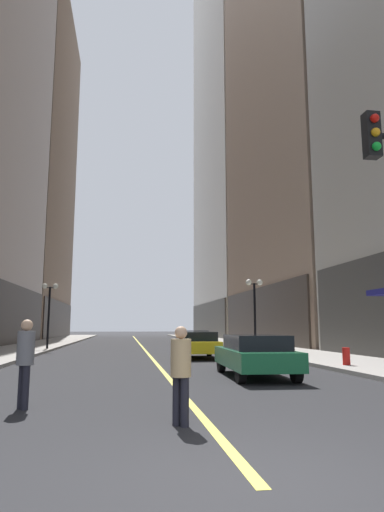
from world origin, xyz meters
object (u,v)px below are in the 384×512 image
at_px(street_lamp_left_far, 49,301).
at_px(fire_hydrant_right, 346,358).
at_px(car_green, 255,354).
at_px(car_yellow, 198,344).
at_px(street_lamp_right_mid, 255,299).
at_px(pedestrian_in_grey_suit, 25,356).
at_px(car_grey, 193,340).
at_px(pedestrian_in_tan_trench, 181,367).

distance_m(street_lamp_left_far, fire_hydrant_right, 20.05).
xyz_separation_m(car_green, car_yellow, (-0.41, 8.68, -0.00)).
relative_size(car_green, street_lamp_right_mid, 1.05).
bearing_deg(street_lamp_right_mid, car_green, -106.58).
xyz_separation_m(pedestrian_in_grey_suit, street_lamp_right_mid, (9.71, 16.97, 2.25)).
xyz_separation_m(car_green, fire_hydrant_right, (4.18, 2.13, -0.32)).
relative_size(car_green, fire_hydrant_right, 5.79).
bearing_deg(pedestrian_in_grey_suit, car_grey, 72.29).
distance_m(pedestrian_in_tan_trench, fire_hydrant_right, 11.38).
bearing_deg(pedestrian_in_grey_suit, pedestrian_in_tan_trench, -33.84).
height_order(car_grey, pedestrian_in_grey_suit, pedestrian_in_grey_suit).
relative_size(car_yellow, fire_hydrant_right, 5.42).
bearing_deg(car_yellow, car_grey, 83.42).
height_order(car_green, fire_hydrant_right, car_green).
relative_size(car_green, car_yellow, 1.07).
xyz_separation_m(car_yellow, pedestrian_in_tan_trench, (-2.77, -15.21, 0.20)).
distance_m(street_lamp_right_mid, fire_hydrant_right, 10.63).
distance_m(car_green, fire_hydrant_right, 4.70).
relative_size(car_yellow, pedestrian_in_grey_suit, 2.51).
bearing_deg(street_lamp_left_far, street_lamp_right_mid, -19.40).
relative_size(street_lamp_left_far, fire_hydrant_right, 5.54).
xyz_separation_m(pedestrian_in_grey_suit, street_lamp_left_far, (-3.09, 21.48, 2.25)).
height_order(car_green, car_yellow, same).
bearing_deg(car_yellow, street_lamp_left_far, 136.80).
bearing_deg(car_green, fire_hydrant_right, 26.98).
xyz_separation_m(car_grey, pedestrian_in_grey_suit, (-6.40, -20.06, 0.29)).
xyz_separation_m(car_grey, street_lamp_right_mid, (3.31, -3.08, 2.54)).
bearing_deg(car_grey, pedestrian_in_tan_trench, -99.18).
xyz_separation_m(pedestrian_in_tan_trench, pedestrian_in_grey_suit, (-2.85, 1.91, 0.09)).
bearing_deg(street_lamp_left_far, pedestrian_in_tan_trench, -75.76).
bearing_deg(fire_hydrant_right, car_grey, 105.98).
distance_m(car_green, car_yellow, 8.69).
xyz_separation_m(street_lamp_right_mid, fire_hydrant_right, (0.50, -10.22, -2.86)).
relative_size(street_lamp_right_mid, fire_hydrant_right, 5.54).
bearing_deg(street_lamp_left_far, car_yellow, -43.20).
height_order(car_green, pedestrian_in_grey_suit, pedestrian_in_grey_suit).
distance_m(car_green, street_lamp_right_mid, 13.13).
height_order(car_yellow, car_grey, same).
distance_m(car_green, street_lamp_left_far, 19.34).
xyz_separation_m(car_green, street_lamp_left_far, (-9.12, 16.86, 2.54)).
height_order(car_green, car_grey, same).
xyz_separation_m(car_green, pedestrian_in_tan_trench, (-3.18, -6.53, 0.20)).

